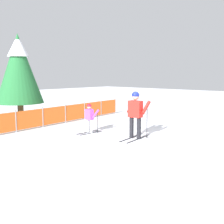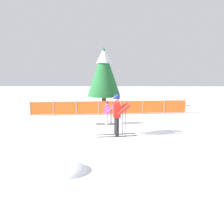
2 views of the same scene
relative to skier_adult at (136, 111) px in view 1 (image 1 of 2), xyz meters
The scene contains 6 objects.
ground_plane 1.10m from the skier_adult, 33.72° to the right, with size 60.00×60.00×0.00m, color white.
skier_adult is the anchor object (origin of this frame).
skier_child 2.07m from the skier_adult, 103.51° to the left, with size 1.15×0.56×1.21m.
safety_fence 4.56m from the skier_adult, 94.62° to the left, with size 9.75×0.98×0.93m.
conifer_far 6.97m from the skier_adult, 97.14° to the left, with size 2.36×2.36×4.38m.
snow_mound 3.82m from the skier_adult, 113.43° to the right, with size 1.18×1.01×0.47m, color white.
Camera 1 is at (-8.47, -6.07, 2.42)m, focal length 45.00 mm.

